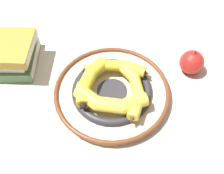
{
  "coord_description": "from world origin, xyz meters",
  "views": [
    {
      "loc": [
        0.27,
        0.36,
        0.61
      ],
      "look_at": [
        0.04,
        0.04,
        0.04
      ],
      "focal_mm": 42.0,
      "sensor_mm": 36.0,
      "label": 1
    }
  ],
  "objects_px": {
    "banana_a": "(90,80)",
    "book_stack": "(1,54)",
    "banana_d": "(116,68)",
    "apple": "(192,62)",
    "decorative_bowl": "(112,91)",
    "banana_c": "(134,89)",
    "banana_b": "(109,102)"
  },
  "relations": [
    {
      "from": "banana_a",
      "to": "book_stack",
      "type": "distance_m",
      "value": 0.28
    },
    {
      "from": "banana_a",
      "to": "banana_d",
      "type": "bearing_deg",
      "value": 141.5
    },
    {
      "from": "book_stack",
      "to": "apple",
      "type": "height_order",
      "value": "book_stack"
    },
    {
      "from": "decorative_bowl",
      "to": "banana_a",
      "type": "xyz_separation_m",
      "value": [
        0.04,
        -0.04,
        0.03
      ]
    },
    {
      "from": "banana_a",
      "to": "apple",
      "type": "bearing_deg",
      "value": 123.75
    },
    {
      "from": "decorative_bowl",
      "to": "banana_c",
      "type": "height_order",
      "value": "banana_c"
    },
    {
      "from": "banana_c",
      "to": "banana_b",
      "type": "bearing_deg",
      "value": 113.62
    },
    {
      "from": "banana_c",
      "to": "book_stack",
      "type": "distance_m",
      "value": 0.4
    },
    {
      "from": "banana_d",
      "to": "book_stack",
      "type": "distance_m",
      "value": 0.34
    },
    {
      "from": "banana_c",
      "to": "banana_a",
      "type": "bearing_deg",
      "value": 67.53
    },
    {
      "from": "decorative_bowl",
      "to": "banana_d",
      "type": "bearing_deg",
      "value": -137.42
    },
    {
      "from": "banana_a",
      "to": "decorative_bowl",
      "type": "bearing_deg",
      "value": 96.12
    },
    {
      "from": "banana_b",
      "to": "book_stack",
      "type": "height_order",
      "value": "book_stack"
    },
    {
      "from": "apple",
      "to": "banana_a",
      "type": "bearing_deg",
      "value": -20.72
    },
    {
      "from": "banana_d",
      "to": "apple",
      "type": "bearing_deg",
      "value": -169.85
    },
    {
      "from": "decorative_bowl",
      "to": "book_stack",
      "type": "relative_size",
      "value": 1.29
    },
    {
      "from": "banana_b",
      "to": "book_stack",
      "type": "xyz_separation_m",
      "value": [
        0.16,
        -0.31,
        -0.0
      ]
    },
    {
      "from": "decorative_bowl",
      "to": "banana_a",
      "type": "distance_m",
      "value": 0.07
    },
    {
      "from": "banana_c",
      "to": "apple",
      "type": "relative_size",
      "value": 2.23
    },
    {
      "from": "decorative_bowl",
      "to": "banana_a",
      "type": "height_order",
      "value": "banana_a"
    },
    {
      "from": "banana_a",
      "to": "banana_c",
      "type": "bearing_deg",
      "value": 95.92
    },
    {
      "from": "banana_a",
      "to": "banana_c",
      "type": "relative_size",
      "value": 0.85
    },
    {
      "from": "book_stack",
      "to": "banana_c",
      "type": "bearing_deg",
      "value": -17.79
    },
    {
      "from": "banana_d",
      "to": "book_stack",
      "type": "height_order",
      "value": "book_stack"
    },
    {
      "from": "decorative_bowl",
      "to": "banana_b",
      "type": "relative_size",
      "value": 2.0
    },
    {
      "from": "book_stack",
      "to": "banana_d",
      "type": "bearing_deg",
      "value": -8.49
    },
    {
      "from": "banana_a",
      "to": "banana_b",
      "type": "bearing_deg",
      "value": 55.55
    },
    {
      "from": "banana_a",
      "to": "banana_d",
      "type": "xyz_separation_m",
      "value": [
        -0.08,
        0.0,
        -0.0
      ]
    },
    {
      "from": "banana_a",
      "to": "banana_c",
      "type": "xyz_separation_m",
      "value": [
        -0.08,
        0.09,
        -0.0
      ]
    },
    {
      "from": "banana_b",
      "to": "banana_c",
      "type": "distance_m",
      "value": 0.08
    },
    {
      "from": "banana_d",
      "to": "apple",
      "type": "relative_size",
      "value": 1.88
    },
    {
      "from": "banana_c",
      "to": "banana_d",
      "type": "relative_size",
      "value": 1.18
    }
  ]
}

